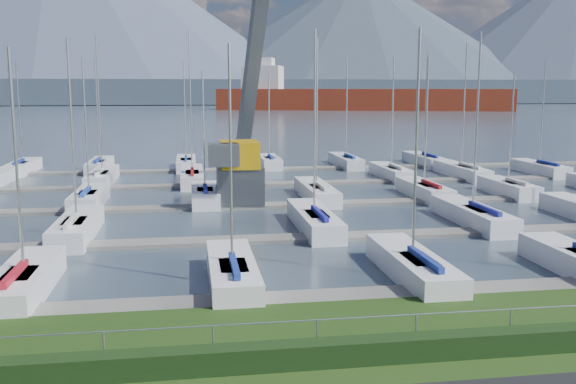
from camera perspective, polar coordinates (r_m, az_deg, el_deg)
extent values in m
cube|color=#3B4856|center=(277.51, -7.90, 7.45)|extent=(800.00, 540.00, 0.20)
cube|color=black|center=(19.08, 5.86, -13.90)|extent=(80.00, 0.70, 0.70)
cylinder|color=#9A9DA2|center=(19.12, 5.60, -11.09)|extent=(80.00, 0.04, 0.04)
cube|color=#3B4756|center=(347.39, -8.12, 8.84)|extent=(900.00, 80.00, 12.00)
cone|color=#485269|center=(427.02, -19.62, 15.39)|extent=(340.00, 340.00, 115.00)
cone|color=#3A4655|center=(443.79, 6.39, 13.66)|extent=(300.00, 300.00, 85.00)
cube|color=slate|center=(25.12, 2.12, -9.46)|extent=(90.00, 1.60, 0.25)
cube|color=slate|center=(34.61, -1.01, -4.22)|extent=(90.00, 1.60, 0.25)
cube|color=#65645E|center=(44.33, -2.76, -1.24)|extent=(90.00, 1.60, 0.25)
cube|color=gray|center=(54.15, -3.88, 0.66)|extent=(90.00, 1.60, 0.25)
cube|color=slate|center=(64.03, -4.65, 1.98)|extent=(90.00, 1.60, 0.25)
cube|color=#4E5155|center=(44.75, -4.31, 0.69)|extent=(3.24, 3.24, 2.60)
cube|color=#C5930B|center=(44.48, -4.34, 3.36)|extent=(2.64, 3.43, 1.80)
cube|color=#505357|center=(49.10, -2.74, 14.45)|extent=(2.79, 11.23, 19.89)
cube|color=slate|center=(42.40, -5.75, 3.33)|extent=(2.03, 2.23, 1.40)
cube|color=maroon|center=(242.35, 6.62, 7.91)|extent=(107.87, 47.97, 10.00)
cube|color=silver|center=(246.05, -2.25, 9.73)|extent=(17.43, 17.43, 12.00)
cube|color=silver|center=(246.21, -2.26, 11.36)|extent=(9.96, 9.96, 4.00)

